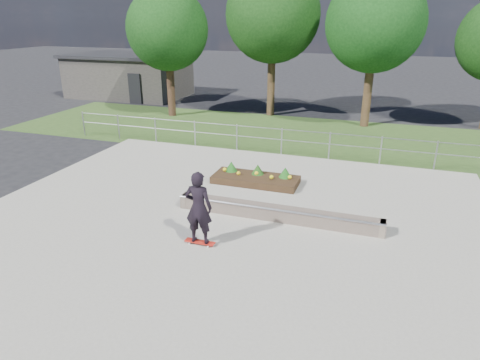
# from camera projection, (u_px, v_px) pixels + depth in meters

# --- Properties ---
(ground) EXTENTS (120.00, 120.00, 0.00)m
(ground) POSITION_uv_depth(u_px,v_px,m) (215.00, 236.00, 11.61)
(ground) COLOR black
(ground) RESTS_ON ground
(grass_verge) EXTENTS (30.00, 8.00, 0.02)m
(grass_verge) POSITION_uv_depth(u_px,v_px,m) (298.00, 135.00, 21.31)
(grass_verge) COLOR #2B451B
(grass_verge) RESTS_ON ground
(concrete_slab) EXTENTS (15.00, 15.00, 0.06)m
(concrete_slab) POSITION_uv_depth(u_px,v_px,m) (215.00, 235.00, 11.60)
(concrete_slab) COLOR gray
(concrete_slab) RESTS_ON ground
(fence) EXTENTS (20.06, 0.06, 1.20)m
(fence) POSITION_uv_depth(u_px,v_px,m) (282.00, 138.00, 17.95)
(fence) COLOR #93959B
(fence) RESTS_ON ground
(building) EXTENTS (8.40, 5.40, 3.00)m
(building) POSITION_uv_depth(u_px,v_px,m) (129.00, 75.00, 31.18)
(building) COLOR #302E2B
(building) RESTS_ON ground
(tree_far_left) EXTENTS (4.55, 4.55, 7.15)m
(tree_far_left) POSITION_uv_depth(u_px,v_px,m) (168.00, 29.00, 23.75)
(tree_far_left) COLOR #301D13
(tree_far_left) RESTS_ON ground
(tree_mid_left) EXTENTS (5.25, 5.25, 8.25)m
(tree_mid_left) POSITION_uv_depth(u_px,v_px,m) (273.00, 15.00, 23.58)
(tree_mid_left) COLOR #352315
(tree_mid_left) RESTS_ON ground
(tree_mid_right) EXTENTS (4.90, 4.90, 7.70)m
(tree_mid_right) POSITION_uv_depth(u_px,v_px,m) (375.00, 23.00, 21.17)
(tree_mid_right) COLOR #382516
(tree_mid_right) RESTS_ON ground
(grind_ledge) EXTENTS (6.00, 0.44, 0.43)m
(grind_ledge) POSITION_uv_depth(u_px,v_px,m) (277.00, 213.00, 12.32)
(grind_ledge) COLOR brown
(grind_ledge) RESTS_ON concrete_slab
(planter_bed) EXTENTS (3.00, 1.20, 0.61)m
(planter_bed) POSITION_uv_depth(u_px,v_px,m) (256.00, 178.00, 15.07)
(planter_bed) COLOR black
(planter_bed) RESTS_ON concrete_slab
(skateboarder) EXTENTS (0.80, 0.51, 2.00)m
(skateboarder) POSITION_uv_depth(u_px,v_px,m) (199.00, 208.00, 10.69)
(skateboarder) COLOR white
(skateboarder) RESTS_ON concrete_slab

